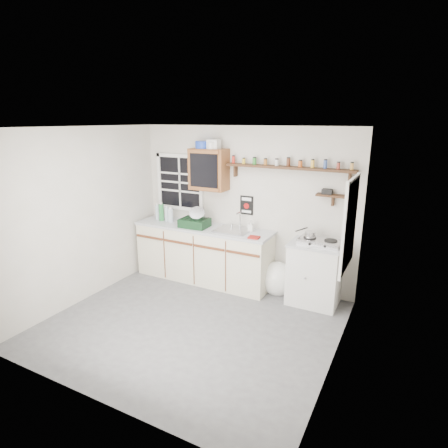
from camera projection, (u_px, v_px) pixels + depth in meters
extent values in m
cube|color=#4E4D50|center=(192.00, 324.00, 4.91)|extent=(3.60, 3.20, 0.02)
cube|color=silver|center=(187.00, 126.00, 4.23)|extent=(3.60, 3.20, 0.02)
cube|color=#B4AFA1|center=(83.00, 216.00, 5.38)|extent=(0.02, 3.20, 2.50)
cube|color=#B4AFA1|center=(342.00, 257.00, 3.77)|extent=(0.02, 3.20, 2.50)
cube|color=#B4AFA1|center=(244.00, 207.00, 5.95)|extent=(3.60, 0.02, 2.50)
cube|color=#B4AFA1|center=(88.00, 282.00, 3.20)|extent=(3.60, 0.02, 2.50)
cube|color=beige|center=(203.00, 254.00, 6.16)|extent=(2.27, 0.60, 0.88)
cube|color=#9C9FA4|center=(203.00, 228.00, 6.04)|extent=(2.31, 0.62, 0.04)
cube|color=#5C2E18|center=(149.00, 237.00, 6.20)|extent=(0.53, 0.02, 0.03)
cube|color=#5C2E18|center=(178.00, 242.00, 5.95)|extent=(0.53, 0.02, 0.03)
cube|color=#5C2E18|center=(209.00, 248.00, 5.70)|extent=(0.53, 0.02, 0.03)
cube|color=#5C2E18|center=(243.00, 254.00, 5.45)|extent=(0.53, 0.02, 0.03)
cube|color=silver|center=(314.00, 274.00, 5.37)|extent=(0.70, 0.55, 0.88)
cube|color=#9C9FA4|center=(317.00, 244.00, 5.25)|extent=(0.73, 0.57, 0.03)
cube|color=#B2B1B6|center=(233.00, 231.00, 5.79)|extent=(0.52, 0.44, 0.03)
cylinder|color=#B2B1B6|center=(240.00, 220.00, 5.87)|extent=(0.02, 0.02, 0.28)
cylinder|color=#B2B1B6|center=(239.00, 213.00, 5.78)|extent=(0.02, 0.14, 0.02)
cube|color=brown|center=(209.00, 169.00, 5.90)|extent=(0.60, 0.30, 0.65)
cube|color=black|center=(204.00, 171.00, 5.76)|extent=(0.48, 0.02, 0.52)
cylinder|color=#1A38A9|center=(203.00, 145.00, 5.84)|extent=(0.24, 0.24, 0.11)
cube|color=silver|center=(214.00, 144.00, 5.75)|extent=(0.18, 0.15, 0.14)
cylinder|color=silver|center=(211.00, 146.00, 5.72)|extent=(0.12, 0.12, 0.10)
cube|color=black|center=(288.00, 168.00, 5.36)|extent=(1.91, 0.18, 0.04)
cube|color=black|center=(236.00, 171.00, 5.80)|extent=(0.03, 0.10, 0.18)
cube|color=black|center=(350.00, 178.00, 5.04)|extent=(0.03, 0.10, 0.18)
cylinder|color=red|center=(233.00, 160.00, 5.73)|extent=(0.04, 0.04, 0.11)
cylinder|color=black|center=(233.00, 156.00, 5.71)|extent=(0.04, 0.04, 0.02)
cylinder|color=gold|center=(244.00, 161.00, 5.66)|extent=(0.05, 0.05, 0.08)
cylinder|color=black|center=(244.00, 158.00, 5.64)|extent=(0.04, 0.04, 0.02)
cylinder|color=#267226|center=(254.00, 161.00, 5.57)|extent=(0.06, 0.06, 0.10)
cylinder|color=black|center=(255.00, 157.00, 5.56)|extent=(0.05, 0.05, 0.02)
cylinder|color=#99591E|center=(265.00, 162.00, 5.50)|extent=(0.05, 0.05, 0.08)
cylinder|color=black|center=(265.00, 159.00, 5.49)|extent=(0.05, 0.05, 0.02)
cylinder|color=silver|center=(277.00, 163.00, 5.42)|extent=(0.05, 0.05, 0.09)
cylinder|color=black|center=(277.00, 159.00, 5.41)|extent=(0.05, 0.05, 0.02)
cylinder|color=#4C2614|center=(288.00, 162.00, 5.34)|extent=(0.05, 0.05, 0.12)
cylinder|color=black|center=(289.00, 158.00, 5.32)|extent=(0.05, 0.05, 0.02)
cylinder|color=#B24C19|center=(300.00, 164.00, 5.27)|extent=(0.06, 0.06, 0.09)
cylinder|color=black|center=(300.00, 160.00, 5.25)|extent=(0.05, 0.05, 0.02)
cylinder|color=gold|center=(313.00, 164.00, 5.19)|extent=(0.05, 0.05, 0.10)
cylinder|color=black|center=(313.00, 160.00, 5.17)|extent=(0.05, 0.05, 0.02)
cylinder|color=#334C8C|center=(325.00, 164.00, 5.11)|extent=(0.05, 0.05, 0.11)
cylinder|color=black|center=(326.00, 160.00, 5.09)|extent=(0.05, 0.05, 0.02)
cylinder|color=maroon|center=(338.00, 166.00, 5.03)|extent=(0.05, 0.05, 0.09)
cylinder|color=black|center=(339.00, 162.00, 5.02)|extent=(0.04, 0.04, 0.02)
cylinder|color=#BF8C3F|center=(352.00, 167.00, 4.95)|extent=(0.05, 0.05, 0.09)
cylinder|color=black|center=(352.00, 163.00, 4.94)|extent=(0.04, 0.04, 0.02)
cube|color=black|center=(333.00, 196.00, 5.17)|extent=(0.45, 0.15, 0.03)
cube|color=black|center=(333.00, 201.00, 5.23)|extent=(0.03, 0.08, 0.14)
cube|color=black|center=(327.00, 192.00, 5.19)|extent=(0.14, 0.10, 0.07)
cube|color=black|center=(247.00, 205.00, 5.90)|extent=(0.22, 0.01, 0.30)
cube|color=white|center=(247.00, 199.00, 5.87)|extent=(0.16, 0.00, 0.05)
cylinder|color=#A50C0C|center=(246.00, 206.00, 5.89)|extent=(0.09, 0.01, 0.09)
cube|color=white|center=(246.00, 212.00, 5.92)|extent=(0.16, 0.00, 0.04)
cube|color=black|center=(180.00, 182.00, 6.38)|extent=(0.85, 0.02, 0.90)
cube|color=silver|center=(180.00, 182.00, 6.38)|extent=(0.93, 0.03, 0.98)
cube|color=black|center=(350.00, 224.00, 4.20)|extent=(0.02, 0.70, 1.00)
cube|color=silver|center=(350.00, 224.00, 4.20)|extent=(0.03, 0.78, 1.08)
cylinder|color=#ABBCC9|center=(157.00, 212.00, 6.43)|extent=(0.07, 0.07, 0.26)
cylinder|color=silver|center=(157.00, 204.00, 6.39)|extent=(0.04, 0.04, 0.03)
cylinder|color=#287A3B|center=(161.00, 212.00, 6.36)|extent=(0.09, 0.09, 0.29)
cylinder|color=silver|center=(161.00, 203.00, 6.31)|extent=(0.05, 0.05, 0.03)
cylinder|color=#ABBCC9|center=(167.00, 214.00, 6.34)|extent=(0.07, 0.07, 0.24)
cylinder|color=silver|center=(167.00, 206.00, 6.30)|extent=(0.04, 0.04, 0.03)
cylinder|color=#ABBCC9|center=(171.00, 215.00, 6.27)|extent=(0.09, 0.09, 0.23)
cylinder|color=silver|center=(170.00, 208.00, 6.23)|extent=(0.05, 0.05, 0.03)
cube|color=black|center=(195.00, 223.00, 6.00)|extent=(0.46, 0.35, 0.13)
cylinder|color=#B2B1B6|center=(197.00, 215.00, 5.93)|extent=(0.33, 0.35, 0.27)
imported|color=silver|center=(251.00, 226.00, 5.75)|extent=(0.08, 0.08, 0.17)
cube|color=maroon|center=(254.00, 237.00, 5.44)|extent=(0.17, 0.15, 0.02)
cube|color=#B2B1B6|center=(320.00, 242.00, 5.19)|extent=(0.60, 0.35, 0.07)
cylinder|color=black|center=(310.00, 238.00, 5.25)|extent=(0.18, 0.18, 0.01)
cylinder|color=black|center=(331.00, 241.00, 5.12)|extent=(0.18, 0.18, 0.01)
cylinder|color=#B2B1B6|center=(310.00, 235.00, 5.23)|extent=(0.15, 0.15, 0.09)
cylinder|color=black|center=(301.00, 229.00, 5.35)|extent=(0.23, 0.21, 0.15)
ellipsoid|color=white|center=(278.00, 279.00, 5.75)|extent=(0.47, 0.42, 0.49)
cone|color=white|center=(279.00, 266.00, 5.68)|extent=(0.13, 0.13, 0.13)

